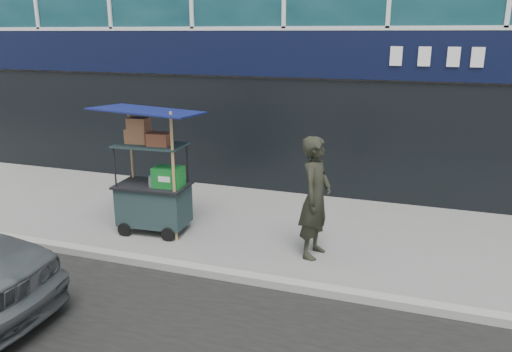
% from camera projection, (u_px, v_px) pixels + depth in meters
% --- Properties ---
extents(ground, '(80.00, 80.00, 0.00)m').
position_uv_depth(ground, '(208.00, 268.00, 7.29)').
color(ground, slate).
rests_on(ground, ground).
extents(curb, '(80.00, 0.18, 0.12)m').
position_uv_depth(curb, '(202.00, 271.00, 7.10)').
color(curb, gray).
rests_on(curb, ground).
extents(vendor_cart, '(1.69, 1.24, 2.19)m').
position_uv_depth(vendor_cart, '(154.00, 189.00, 8.46)').
color(vendor_cart, '#182929').
rests_on(vendor_cart, ground).
extents(vendor_man, '(0.55, 0.74, 1.87)m').
position_uv_depth(vendor_man, '(315.00, 198.00, 7.49)').
color(vendor_man, black).
rests_on(vendor_man, ground).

